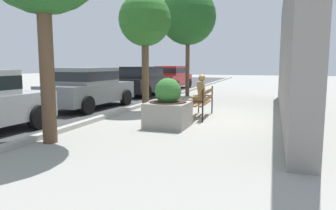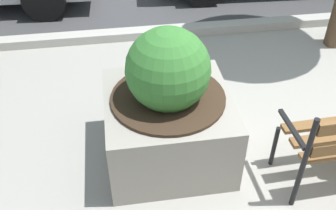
# 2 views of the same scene
# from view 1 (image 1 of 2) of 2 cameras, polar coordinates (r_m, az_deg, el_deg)

# --- Properties ---
(ground_plane) EXTENTS (80.00, 80.00, 0.00)m
(ground_plane) POSITION_cam_1_polar(r_m,az_deg,el_deg) (9.98, 6.15, -2.39)
(ground_plane) COLOR #9E9B93
(street_surface) EXTENTS (60.00, 9.00, 0.01)m
(street_surface) POSITION_cam_1_polar(r_m,az_deg,el_deg) (13.69, -26.18, -0.43)
(street_surface) COLOR #424244
(street_surface) RESTS_ON ground
(curb_stone) EXTENTS (60.00, 0.20, 0.12)m
(curb_stone) POSITION_cam_1_polar(r_m,az_deg,el_deg) (10.96, -8.82, -1.24)
(curb_stone) COLOR #B2AFA8
(curb_stone) RESTS_ON ground
(building_wall_behind) EXTENTS (12.00, 0.50, 4.35)m
(building_wall_behind) POSITION_cam_1_polar(r_m,az_deg,el_deg) (11.13, 21.42, 9.39)
(building_wall_behind) COLOR gray
(building_wall_behind) RESTS_ON ground
(park_bench) EXTENTS (1.82, 0.59, 0.95)m
(park_bench) POSITION_cam_1_polar(r_m,az_deg,el_deg) (10.09, 6.34, 0.82)
(park_bench) COLOR brown
(park_bench) RESTS_ON ground
(bronze_statue_seated) EXTENTS (0.60, 0.83, 1.37)m
(bronze_statue_seated) POSITION_cam_1_polar(r_m,az_deg,el_deg) (10.19, 5.27, 1.61)
(bronze_statue_seated) COLOR olive
(bronze_statue_seated) RESTS_ON ground
(concrete_planter) EXTENTS (1.11, 1.11, 1.33)m
(concrete_planter) POSITION_cam_1_polar(r_m,az_deg,el_deg) (8.49, 0.00, -0.45)
(concrete_planter) COLOR gray
(concrete_planter) RESTS_ON ground
(street_tree_down_street) EXTENTS (1.86, 1.86, 4.19)m
(street_tree_down_street) POSITION_cam_1_polar(r_m,az_deg,el_deg) (11.53, -4.22, 14.94)
(street_tree_down_street) COLOR brown
(street_tree_down_street) RESTS_ON ground
(street_tree_far_corner) EXTENTS (2.92, 2.92, 5.60)m
(street_tree_far_corner) POSITION_cam_1_polar(r_m,az_deg,el_deg) (16.86, 3.63, 15.70)
(street_tree_far_corner) COLOR brown
(street_tree_far_corner) RESTS_ON ground
(parked_car_grey) EXTENTS (4.18, 2.08, 1.56)m
(parked_car_grey) POSITION_cam_1_polar(r_m,az_deg,el_deg) (12.36, -14.29, 3.23)
(parked_car_grey) COLOR slate
(parked_car_grey) RESTS_ON ground
(parked_car_black) EXTENTS (4.18, 2.08, 1.56)m
(parked_car_black) POSITION_cam_1_polar(r_m,az_deg,el_deg) (17.04, -4.60, 4.53)
(parked_car_black) COLOR black
(parked_car_black) RESTS_ON ground
(parked_car_red) EXTENTS (4.18, 2.08, 1.56)m
(parked_car_red) POSITION_cam_1_polar(r_m,az_deg,el_deg) (21.65, 0.55, 5.17)
(parked_car_red) COLOR #B21E1E
(parked_car_red) RESTS_ON ground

